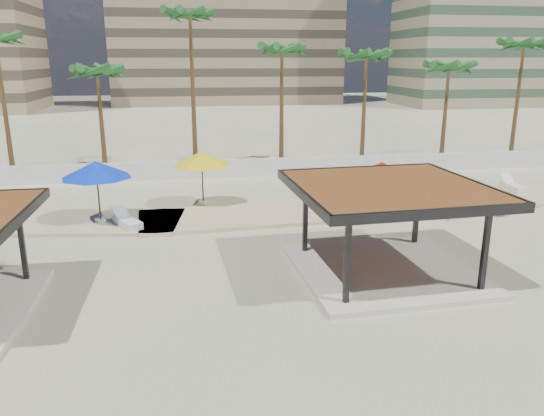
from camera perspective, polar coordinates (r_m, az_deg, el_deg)
The scene contains 19 objects.
ground at distance 19.85m, azimuth 1.94°, elevation -6.56°, with size 200.00×200.00×0.00m, color #C9B585.
promenade at distance 27.32m, azimuth 2.95°, elevation -0.13°, with size 44.45×7.97×0.24m.
boundary_wall at distance 34.89m, azimuth -3.15°, elevation 4.29°, with size 56.00×0.30×1.20m, color silver.
building_mid at distance 96.53m, azimuth -5.03°, elevation 19.73°, with size 38.00×16.00×30.40m.
pavilion_central at distance 19.28m, azimuth 12.34°, elevation -1.35°, with size 6.89×6.89×3.32m.
umbrella_b at distance 27.66m, azimuth -7.56°, elevation 5.27°, with size 3.52×3.52×2.77m.
umbrella_c at distance 26.04m, azimuth 11.72°, elevation 4.09°, with size 3.79×3.79×2.60m.
umbrella_d at distance 27.05m, azimuth 16.54°, elevation 3.65°, with size 3.29×3.29×2.30m.
umbrella_f at distance 25.56m, azimuth -18.39°, elevation 3.92°, with size 3.67×3.67×2.86m.
lounger_a at distance 25.06m, azimuth -15.31°, elevation -1.44°, with size 1.55×2.07×0.76m.
lounger_b at distance 29.25m, azimuth 22.72°, elevation 0.35°, with size 0.89×2.18×0.80m.
lounger_c at distance 27.09m, azimuth 13.82°, elevation -0.04°, with size 0.89×2.13×0.78m.
lounger_d at distance 33.79m, azimuth 24.51°, elevation 2.09°, with size 0.76×2.11×0.79m.
palm_c at distance 36.51m, azimuth -18.27°, elevation 13.40°, with size 3.00×3.00×7.57m.
palm_d at distance 36.97m, azimuth -8.80°, elevation 19.17°, with size 3.00×3.00×11.12m.
palm_e at distance 37.00m, azimuth 1.06°, elevation 16.17°, with size 3.00×3.00×8.93m.
palm_f at distance 38.71m, azimuth 10.10°, elevation 15.38°, with size 3.00×3.00×8.54m.
palm_g at distance 40.72m, azimuth 18.48°, elevation 13.80°, with size 3.00×3.00×7.76m.
palm_h at distance 44.28m, azimuth 25.44°, elevation 15.15°, with size 3.00×3.00×9.34m.
Camera 1 is at (-3.62, -18.00, 7.55)m, focal length 35.00 mm.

